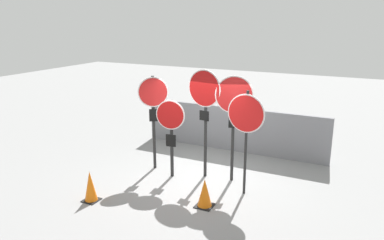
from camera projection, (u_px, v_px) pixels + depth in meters
name	position (u px, v px, depth m)	size (l,w,h in m)	color
ground_plane	(199.00, 179.00, 9.66)	(40.00, 40.00, 0.00)	gray
fence_back	(233.00, 129.00, 11.58)	(5.83, 0.12, 1.38)	slate
stop_sign_0	(153.00, 104.00, 9.87)	(0.67, 0.47, 2.57)	black
stop_sign_1	(171.00, 125.00, 9.43)	(0.75, 0.19, 2.06)	black
stop_sign_2	(205.00, 101.00, 9.27)	(0.92, 0.21, 2.82)	black
stop_sign_3	(234.00, 106.00, 9.03)	(0.86, 0.36, 2.70)	black
stop_sign_4	(246.00, 120.00, 8.36)	(0.89, 0.15, 2.48)	black
traffic_cone_0	(205.00, 193.00, 8.18)	(0.39, 0.39, 0.65)	black
traffic_cone_1	(90.00, 186.00, 8.43)	(0.35, 0.35, 0.72)	black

